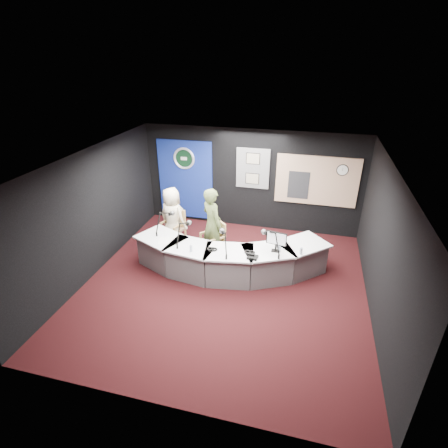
% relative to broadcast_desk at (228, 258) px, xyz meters
% --- Properties ---
extents(ground, '(6.00, 6.00, 0.00)m').
position_rel_broadcast_desk_xyz_m(ground, '(0.05, -0.55, -0.38)').
color(ground, black).
rests_on(ground, ground).
extents(ceiling, '(6.00, 6.00, 0.02)m').
position_rel_broadcast_desk_xyz_m(ceiling, '(0.05, -0.55, 2.42)').
color(ceiling, silver).
rests_on(ceiling, ground).
extents(wall_back, '(6.00, 0.02, 2.80)m').
position_rel_broadcast_desk_xyz_m(wall_back, '(0.05, 2.45, 1.02)').
color(wall_back, black).
rests_on(wall_back, ground).
extents(wall_front, '(6.00, 0.02, 2.80)m').
position_rel_broadcast_desk_xyz_m(wall_front, '(0.05, -3.55, 1.02)').
color(wall_front, black).
rests_on(wall_front, ground).
extents(wall_left, '(0.02, 6.00, 2.80)m').
position_rel_broadcast_desk_xyz_m(wall_left, '(-2.95, -0.55, 1.02)').
color(wall_left, black).
rests_on(wall_left, ground).
extents(wall_right, '(0.02, 6.00, 2.80)m').
position_rel_broadcast_desk_xyz_m(wall_right, '(3.05, -0.55, 1.02)').
color(wall_right, black).
rests_on(wall_right, ground).
extents(broadcast_desk, '(4.50, 1.90, 0.75)m').
position_rel_broadcast_desk_xyz_m(broadcast_desk, '(0.00, 0.00, 0.00)').
color(broadcast_desk, silver).
rests_on(broadcast_desk, ground).
extents(backdrop_panel, '(1.60, 0.05, 2.30)m').
position_rel_broadcast_desk_xyz_m(backdrop_panel, '(-1.85, 2.42, 0.88)').
color(backdrop_panel, navy).
rests_on(backdrop_panel, wall_back).
extents(agency_seal, '(0.63, 0.07, 0.63)m').
position_rel_broadcast_desk_xyz_m(agency_seal, '(-1.85, 2.38, 1.52)').
color(agency_seal, silver).
rests_on(agency_seal, backdrop_panel).
extents(seal_center, '(0.48, 0.01, 0.48)m').
position_rel_broadcast_desk_xyz_m(seal_center, '(-1.85, 2.38, 1.52)').
color(seal_center, black).
rests_on(seal_center, backdrop_panel).
extents(pinboard, '(0.90, 0.04, 1.10)m').
position_rel_broadcast_desk_xyz_m(pinboard, '(0.10, 2.42, 1.38)').
color(pinboard, slate).
rests_on(pinboard, wall_back).
extents(framed_photo_upper, '(0.34, 0.02, 0.27)m').
position_rel_broadcast_desk_xyz_m(framed_photo_upper, '(0.10, 2.39, 1.65)').
color(framed_photo_upper, gray).
rests_on(framed_photo_upper, pinboard).
extents(framed_photo_lower, '(0.34, 0.02, 0.27)m').
position_rel_broadcast_desk_xyz_m(framed_photo_lower, '(0.10, 2.39, 1.09)').
color(framed_photo_lower, gray).
rests_on(framed_photo_lower, pinboard).
extents(booth_window_frame, '(2.12, 0.06, 1.32)m').
position_rel_broadcast_desk_xyz_m(booth_window_frame, '(1.80, 2.42, 1.18)').
color(booth_window_frame, tan).
rests_on(booth_window_frame, wall_back).
extents(booth_glow, '(2.00, 0.02, 1.20)m').
position_rel_broadcast_desk_xyz_m(booth_glow, '(1.80, 2.41, 1.18)').
color(booth_glow, '#FFDCA1').
rests_on(booth_glow, booth_window_frame).
extents(equipment_rack, '(0.55, 0.02, 0.75)m').
position_rel_broadcast_desk_xyz_m(equipment_rack, '(1.35, 2.39, 1.03)').
color(equipment_rack, black).
rests_on(equipment_rack, booth_window_frame).
extents(wall_clock, '(0.28, 0.01, 0.28)m').
position_rel_broadcast_desk_xyz_m(wall_clock, '(2.40, 2.39, 1.52)').
color(wall_clock, white).
rests_on(wall_clock, booth_window_frame).
extents(armchair_left, '(0.65, 0.65, 0.89)m').
position_rel_broadcast_desk_xyz_m(armchair_left, '(-1.68, 0.89, 0.07)').
color(armchair_left, tan).
rests_on(armchair_left, ground).
extents(armchair_right, '(0.83, 0.83, 1.04)m').
position_rel_broadcast_desk_xyz_m(armchair_right, '(-0.50, 0.50, 0.14)').
color(armchair_right, tan).
rests_on(armchair_right, ground).
extents(draped_jacket, '(0.50, 0.27, 0.70)m').
position_rel_broadcast_desk_xyz_m(draped_jacket, '(-1.79, 1.12, 0.24)').
color(draped_jacket, gray).
rests_on(draped_jacket, armchair_left).
extents(person_man, '(0.90, 0.73, 1.58)m').
position_rel_broadcast_desk_xyz_m(person_man, '(-1.68, 0.89, 0.42)').
color(person_man, '#FAECC8').
rests_on(person_man, ground).
extents(person_woman, '(0.79, 0.77, 1.83)m').
position_rel_broadcast_desk_xyz_m(person_woman, '(-0.50, 0.50, 0.54)').
color(person_woman, '#4D5B2F').
rests_on(person_woman, ground).
extents(computer_monitor, '(0.39, 0.09, 0.26)m').
position_rel_broadcast_desk_xyz_m(computer_monitor, '(1.08, -0.06, 0.70)').
color(computer_monitor, black).
rests_on(computer_monitor, broadcast_desk).
extents(desk_phone, '(0.23, 0.19, 0.05)m').
position_rel_broadcast_desk_xyz_m(desk_phone, '(0.65, -0.46, 0.40)').
color(desk_phone, black).
rests_on(desk_phone, broadcast_desk).
extents(headphones_near, '(0.19, 0.19, 0.03)m').
position_rel_broadcast_desk_xyz_m(headphones_near, '(0.55, -0.27, 0.39)').
color(headphones_near, black).
rests_on(headphones_near, broadcast_desk).
extents(headphones_far, '(0.21, 0.21, 0.04)m').
position_rel_broadcast_desk_xyz_m(headphones_far, '(-0.26, -0.34, 0.39)').
color(headphones_far, black).
rests_on(headphones_far, broadcast_desk).
extents(paper_stack, '(0.30, 0.37, 0.00)m').
position_rel_broadcast_desk_xyz_m(paper_stack, '(-1.43, -0.24, 0.38)').
color(paper_stack, white).
rests_on(paper_stack, broadcast_desk).
extents(notepad, '(0.24, 0.33, 0.00)m').
position_rel_broadcast_desk_xyz_m(notepad, '(-0.25, -0.14, 0.38)').
color(notepad, white).
rests_on(notepad, broadcast_desk).
extents(boom_mic_a, '(0.29, 0.72, 0.60)m').
position_rel_broadcast_desk_xyz_m(boom_mic_a, '(-1.60, 0.23, 0.68)').
color(boom_mic_a, black).
rests_on(boom_mic_a, broadcast_desk).
extents(boom_mic_b, '(0.19, 0.74, 0.60)m').
position_rel_broadcast_desk_xyz_m(boom_mic_b, '(-0.98, -0.17, 0.68)').
color(boom_mic_b, black).
rests_on(boom_mic_b, broadcast_desk).
extents(boom_mic_c, '(0.36, 0.69, 0.60)m').
position_rel_broadcast_desk_xyz_m(boom_mic_c, '(0.00, -0.35, 0.68)').
color(boom_mic_c, black).
rests_on(boom_mic_c, broadcast_desk).
extents(boom_mic_d, '(0.52, 0.59, 0.60)m').
position_rel_broadcast_desk_xyz_m(boom_mic_d, '(0.97, -0.12, 0.68)').
color(boom_mic_d, black).
rests_on(boom_mic_d, broadcast_desk).
extents(water_bottles, '(2.35, 0.55, 0.18)m').
position_rel_broadcast_desk_xyz_m(water_bottles, '(0.46, -0.28, 0.46)').
color(water_bottles, silver).
rests_on(water_bottles, broadcast_desk).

